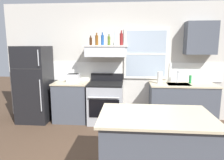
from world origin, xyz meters
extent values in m
cube|color=beige|center=(0.00, 2.23, 1.35)|extent=(5.40, 0.06, 2.70)
cube|color=white|center=(-1.15, 2.19, 1.13)|extent=(2.50, 0.02, 0.44)
cube|color=white|center=(1.80, 2.19, 1.13)|extent=(1.20, 0.02, 0.44)
cube|color=white|center=(0.65, 2.18, 1.55)|extent=(1.00, 0.04, 1.15)
cube|color=#9EADBC|center=(0.65, 2.17, 1.55)|extent=(0.90, 0.01, 1.05)
cube|color=white|center=(0.65, 2.16, 1.55)|extent=(0.90, 0.02, 0.04)
cube|color=black|center=(-1.90, 1.84, 0.86)|extent=(0.70, 0.68, 1.73)
cube|color=#333333|center=(-1.90, 1.50, 1.26)|extent=(0.69, 0.00, 0.01)
cylinder|color=#A5A8AD|center=(-1.60, 1.47, 0.69)|extent=(0.02, 0.02, 0.69)
cylinder|color=#A5A8AD|center=(-1.60, 1.47, 1.49)|extent=(0.02, 0.02, 0.33)
cube|color=#474C56|center=(-1.05, 1.90, 0.44)|extent=(0.76, 0.60, 0.88)
cube|color=#C6B793|center=(-1.05, 1.90, 0.90)|extent=(0.79, 0.63, 0.03)
cube|color=silver|center=(-1.00, 1.93, 1.01)|extent=(0.28, 0.20, 0.19)
cube|color=black|center=(-1.00, 1.93, 1.09)|extent=(0.24, 0.16, 0.01)
cube|color=black|center=(-1.15, 1.93, 1.04)|extent=(0.02, 0.03, 0.02)
cube|color=#9EA0A5|center=(-0.25, 1.86, 0.43)|extent=(0.76, 0.64, 0.87)
cube|color=black|center=(-0.25, 1.86, 0.89)|extent=(0.76, 0.64, 0.04)
cube|color=black|center=(-0.25, 2.15, 1.00)|extent=(0.76, 0.06, 0.18)
cube|color=black|center=(-0.25, 1.54, 0.42)|extent=(0.65, 0.01, 0.40)
cylinder|color=silver|center=(-0.25, 1.50, 0.67)|extent=(0.65, 0.03, 0.03)
cube|color=silver|center=(-0.25, 1.96, 1.61)|extent=(0.88, 0.48, 0.22)
cube|color=#262628|center=(-0.25, 1.74, 1.53)|extent=(0.75, 0.02, 0.04)
cube|color=white|center=(-0.25, 1.96, 1.73)|extent=(0.96, 0.52, 0.02)
cylinder|color=#381E0F|center=(-0.59, 1.99, 1.83)|extent=(0.06, 0.06, 0.17)
cylinder|color=#381E0F|center=(-0.59, 1.99, 1.94)|extent=(0.03, 0.03, 0.04)
cylinder|color=brown|center=(-0.45, 1.93, 1.85)|extent=(0.07, 0.07, 0.22)
cylinder|color=brown|center=(-0.45, 1.93, 1.99)|extent=(0.03, 0.03, 0.05)
cylinder|color=#1E478C|center=(-0.32, 1.91, 1.86)|extent=(0.07, 0.07, 0.22)
cylinder|color=#1E478C|center=(-0.32, 1.91, 2.00)|extent=(0.03, 0.03, 0.06)
cylinder|color=#4C601E|center=(-0.18, 1.91, 1.84)|extent=(0.06, 0.06, 0.19)
cylinder|color=#4C601E|center=(-0.18, 1.91, 1.96)|extent=(0.03, 0.03, 0.05)
cylinder|color=silver|center=(-0.04, 1.99, 1.88)|extent=(0.06, 0.06, 0.26)
cylinder|color=silver|center=(-0.04, 1.99, 2.04)|extent=(0.03, 0.03, 0.07)
cylinder|color=maroon|center=(0.09, 1.96, 1.87)|extent=(0.07, 0.07, 0.26)
cylinder|color=maroon|center=(0.09, 1.96, 2.03)|extent=(0.03, 0.03, 0.06)
cube|color=#474C56|center=(1.45, 1.90, 0.44)|extent=(1.40, 0.60, 0.88)
cube|color=#C6B793|center=(1.45, 1.90, 0.90)|extent=(1.43, 0.63, 0.03)
cube|color=#B7BABC|center=(1.35, 1.88, 0.90)|extent=(0.48, 0.36, 0.01)
cylinder|color=silver|center=(1.35, 2.02, 1.05)|extent=(0.03, 0.03, 0.28)
cylinder|color=silver|center=(1.35, 1.94, 1.17)|extent=(0.02, 0.16, 0.02)
cylinder|color=white|center=(0.95, 1.90, 1.04)|extent=(0.11, 0.11, 0.27)
cylinder|color=#268C3F|center=(1.63, 2.00, 1.00)|extent=(0.06, 0.06, 0.18)
cube|color=#474C56|center=(0.61, -0.15, 0.44)|extent=(1.32, 0.82, 0.88)
cube|color=#C6B793|center=(0.61, -0.15, 0.90)|extent=(1.40, 0.90, 0.03)
cube|color=#474C56|center=(1.80, 2.04, 1.90)|extent=(0.64, 0.32, 0.70)
camera|label=1|loc=(0.27, -2.57, 1.77)|focal=32.55mm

